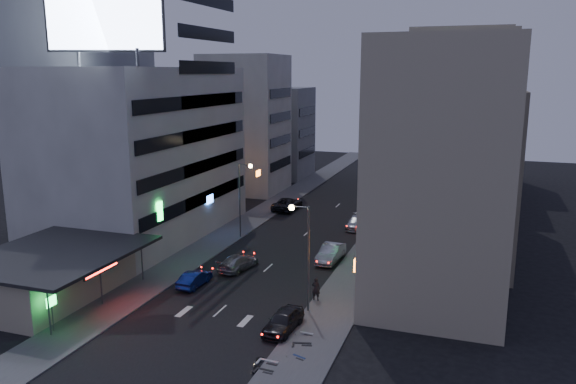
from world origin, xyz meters
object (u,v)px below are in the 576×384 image
at_px(parked_car_right_far, 356,223).
at_px(scooter_black_a, 275,363).
at_px(parked_car_right_near, 283,321).
at_px(parked_car_right_mid, 331,253).
at_px(road_car_blue, 195,279).
at_px(scooter_blue, 307,351).
at_px(scooter_silver_a, 279,353).
at_px(scooter_silver_b, 314,327).
at_px(parked_car_left, 287,204).
at_px(person, 316,289).
at_px(road_car_silver, 238,262).
at_px(scooter_black_b, 312,335).

xyz_separation_m(parked_car_right_far, scooter_black_a, (2.23, -32.68, -0.04)).
relative_size(parked_car_right_near, parked_car_right_mid, 0.89).
bearing_deg(road_car_blue, scooter_blue, 146.45).
xyz_separation_m(parked_car_right_mid, scooter_blue, (3.38, -18.52, -0.20)).
xyz_separation_m(scooter_silver_a, scooter_silver_b, (0.91, 4.38, -0.10)).
distance_m(parked_car_left, road_car_blue, 27.63).
xyz_separation_m(parked_car_left, scooter_silver_b, (13.40, -32.93, -0.20)).
relative_size(scooter_silver_a, scooter_blue, 1.21).
bearing_deg(person, road_car_silver, -27.92).
xyz_separation_m(parked_car_right_near, road_car_silver, (-8.00, 10.31, -0.06)).
relative_size(scooter_black_a, scooter_silver_a, 0.89).
xyz_separation_m(scooter_blue, scooter_black_b, (-0.27, 2.07, 0.08)).
xyz_separation_m(parked_car_right_far, road_car_silver, (-7.16, -16.97, 0.00)).
relative_size(road_car_blue, scooter_black_b, 2.09).
bearing_deg(scooter_black_b, scooter_blue, 172.75).
height_order(parked_car_left, road_car_blue, parked_car_left).
relative_size(parked_car_right_mid, scooter_blue, 3.07).
distance_m(scooter_silver_a, scooter_black_b, 3.26).
bearing_deg(scooter_blue, scooter_silver_b, 27.51).
height_order(parked_car_left, road_car_silver, parked_car_left).
distance_m(parked_car_left, road_car_silver, 22.90).
distance_m(road_car_silver, person, 9.90).
relative_size(road_car_blue, person, 2.10).
bearing_deg(scooter_black_a, person, 8.15).
bearing_deg(scooter_silver_a, scooter_blue, -52.54).
distance_m(person, scooter_silver_a, 9.96).
distance_m(road_car_blue, scooter_black_a, 15.55).
distance_m(scooter_silver_a, scooter_blue, 1.74).
bearing_deg(scooter_black_a, road_car_blue, 50.59).
xyz_separation_m(parked_car_right_mid, scooter_silver_a, (1.95, -19.51, -0.09)).
height_order(scooter_black_a, scooter_blue, scooter_black_a).
bearing_deg(parked_car_right_far, scooter_silver_b, -85.49).
bearing_deg(parked_car_right_far, parked_car_left, 149.29).
relative_size(parked_car_right_mid, scooter_black_b, 2.61).
distance_m(parked_car_right_mid, road_car_blue, 13.39).
distance_m(parked_car_left, scooter_blue, 38.90).
bearing_deg(parked_car_right_mid, scooter_blue, -77.26).
bearing_deg(parked_car_right_far, scooter_black_a, -87.95).
height_order(parked_car_right_far, scooter_silver_b, parked_car_right_far).
xyz_separation_m(scooter_black_a, scooter_blue, (1.33, 2.07, -0.04)).
bearing_deg(road_car_blue, parked_car_right_near, 152.55).
xyz_separation_m(scooter_blue, scooter_silver_b, (-0.52, 3.39, 0.00)).
xyz_separation_m(parked_car_right_far, scooter_silver_a, (2.14, -31.60, 0.03)).
relative_size(parked_car_left, scooter_silver_b, 3.62).
distance_m(road_car_blue, person, 10.51).
relative_size(parked_car_left, scooter_black_b, 3.11).
distance_m(parked_car_right_near, parked_car_right_mid, 15.19).
bearing_deg(parked_car_right_near, parked_car_left, 112.65).
distance_m(parked_car_right_far, scooter_silver_a, 31.67).
height_order(parked_car_right_near, parked_car_left, parked_car_left).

